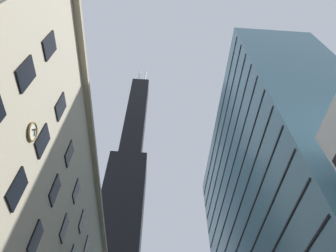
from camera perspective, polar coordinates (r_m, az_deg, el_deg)
name	(u,v)px	position (r m, az deg, el deg)	size (l,w,h in m)	color
dark_skyscraper	(116,249)	(117.61, -9.89, -22.25)	(24.25, 24.25, 201.65)	black
glass_office_midrise	(285,231)	(55.29, 21.54, -18.33)	(15.51, 46.48, 59.63)	teal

